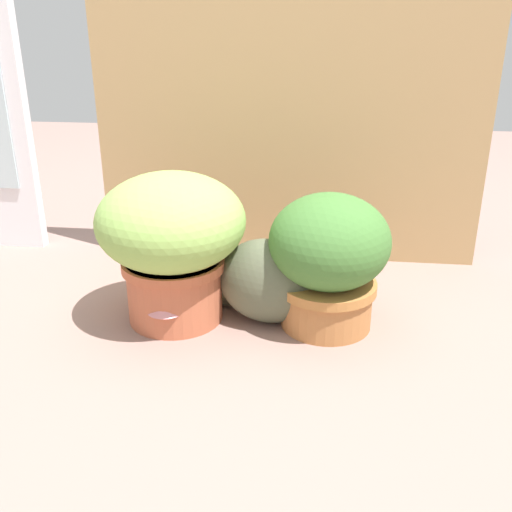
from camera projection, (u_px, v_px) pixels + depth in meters
ground_plane at (250, 331)px, 1.44m from camera, size 6.00×6.00×0.00m
cardboard_backdrop at (288, 120)px, 1.74m from camera, size 1.19×0.03×0.88m
grass_planter at (172, 238)px, 1.42m from camera, size 0.37×0.37×0.38m
leafy_planter at (329, 258)px, 1.40m from camera, size 0.30×0.30×0.34m
cat at (275, 277)px, 1.45m from camera, size 0.37×0.22×0.32m
mushroom_ornament_pink at (166, 306)px, 1.40m from camera, size 0.09×0.09×0.11m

